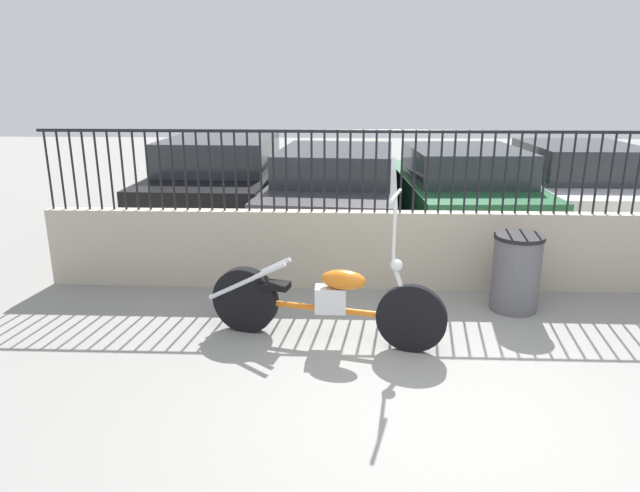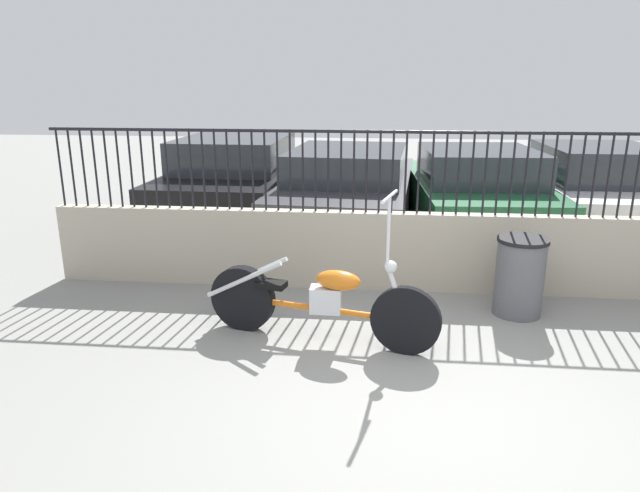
% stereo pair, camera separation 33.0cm
% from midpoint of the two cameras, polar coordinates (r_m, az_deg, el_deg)
% --- Properties ---
extents(ground_plane, '(40.00, 40.00, 0.00)m').
position_cam_midpoint_polar(ground_plane, '(4.42, 13.46, -16.18)').
color(ground_plane, gray).
extents(low_wall, '(8.40, 0.18, 0.90)m').
position_cam_midpoint_polar(low_wall, '(6.60, 10.89, -0.59)').
color(low_wall, '#B2A893').
rests_on(low_wall, ground_plane).
extents(fence_railing, '(8.40, 0.04, 0.91)m').
position_cam_midpoint_polar(fence_railing, '(6.39, 11.38, 8.21)').
color(fence_railing, black).
rests_on(fence_railing, low_wall).
extents(motorcycle_orange, '(2.21, 0.76, 1.43)m').
position_cam_midpoint_polar(motorcycle_orange, '(5.27, 0.65, -5.41)').
color(motorcycle_orange, black).
rests_on(motorcycle_orange, ground_plane).
extents(trash_bin, '(0.51, 0.51, 0.82)m').
position_cam_midpoint_polar(trash_bin, '(6.22, 20.78, -2.86)').
color(trash_bin, '#56565B').
rests_on(trash_bin, ground_plane).
extents(car_black, '(1.93, 4.58, 1.43)m').
position_cam_midpoint_polar(car_black, '(9.81, -7.19, 6.70)').
color(car_black, black).
rests_on(car_black, ground_plane).
extents(car_dark_grey, '(2.20, 4.66, 1.33)m').
position_cam_midpoint_polar(car_dark_grey, '(9.00, 4.00, 5.68)').
color(car_dark_grey, black).
rests_on(car_dark_grey, ground_plane).
extents(car_green, '(1.99, 4.11, 1.35)m').
position_cam_midpoint_polar(car_green, '(9.14, 16.21, 5.25)').
color(car_green, black).
rests_on(car_green, ground_plane).
extents(car_white, '(1.82, 4.15, 1.36)m').
position_cam_midpoint_polar(car_white, '(10.08, 26.49, 5.18)').
color(car_white, black).
rests_on(car_white, ground_plane).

